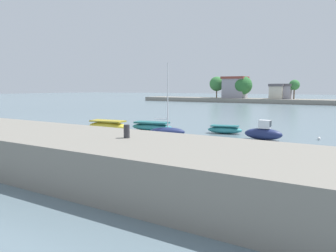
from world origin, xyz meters
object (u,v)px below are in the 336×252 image
Objects in this scene: mooring_bollard at (127,131)px; moored_boat_4 at (263,133)px; moored_boat_1 at (152,126)px; mooring_buoy_0 at (190,144)px; mooring_buoy_1 at (319,138)px; moored_boat_2 at (167,131)px; moored_boat_0 at (108,126)px; moored_boat_3 at (225,130)px.

mooring_bollard is 16.49m from moored_boat_4.
moored_boat_1 is 18.79× the size of mooring_buoy_0.
moored_boat_1 is at bearing 120.80° from mooring_bollard.
moored_boat_2 is at bearing -157.80° from mooring_buoy_1.
moored_boat_1 is at bearing 120.42° from moored_boat_2.
moored_boat_2 reaches higher than mooring_buoy_1.
mooring_buoy_0 is at bearing -135.62° from mooring_buoy_1.
moored_boat_4 is 13.07× the size of mooring_buoy_0.
moored_boat_2 reaches higher than mooring_bollard.
moored_boat_0 is (-13.35, 13.28, -1.91)m from mooring_bollard.
moored_boat_4 is (2.38, 16.22, -1.85)m from mooring_bollard.
moored_boat_2 reaches higher than moored_boat_4.
mooring_buoy_1 is at bearing 70.42° from mooring_bollard.
mooring_buoy_1 reaches higher than mooring_buoy_0.
mooring_buoy_0 is at bearing 100.31° from mooring_bollard.
moored_boat_2 is at bearing -143.94° from moored_boat_3.
mooring_buoy_1 is (16.18, 2.61, -0.31)m from moored_boat_1.
mooring_buoy_1 is (19.98, 5.36, -0.41)m from moored_boat_0.
moored_boat_1 is 9.58m from mooring_buoy_0.
moored_boat_3 is (11.30, 4.86, -0.16)m from moored_boat_0.
moored_boat_4 reaches higher than moored_boat_3.
moored_boat_3 reaches higher than mooring_buoy_0.
mooring_bollard is at bearing -79.69° from mooring_buoy_0.
mooring_bollard is 18.77m from moored_boat_1.
moored_boat_0 is at bearing -172.16° from moored_boat_4.
mooring_bollard reaches higher than moored_boat_0.
mooring_buoy_1 is (8.68, 0.50, -0.25)m from moored_boat_3.
mooring_bollard reaches higher than mooring_buoy_0.
moored_boat_2 reaches higher than mooring_buoy_0.
moored_boat_0 is at bearing 135.15° from mooring_bollard.
mooring_bollard is at bearing -69.03° from moored_boat_1.
moored_boat_0 is 16.00m from moored_boat_4.
moored_boat_1 reaches higher than moored_boat_3.
moored_boat_4 is at bearing -37.04° from moored_boat_3.
moored_boat_0 is 11.86m from mooring_buoy_0.
mooring_buoy_0 is (11.47, -2.97, -0.42)m from moored_boat_0.
moored_boat_3 is at bearing 15.81° from moored_boat_0.
moored_boat_0 is 12.30m from moored_boat_3.
moored_boat_0 is 1.01× the size of moored_boat_1.
mooring_buoy_1 is at bearing -0.67° from moored_boat_1.
moored_boat_3 is (-2.05, 18.14, -2.06)m from mooring_bollard.
moored_boat_1 is (-9.55, 16.03, -2.00)m from mooring_bollard.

